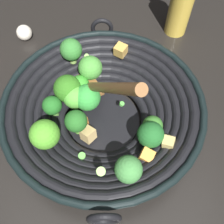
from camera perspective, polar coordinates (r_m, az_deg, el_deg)
name	(u,v)px	position (r m, az deg, el deg)	size (l,w,h in m)	color
ground_plane	(106,122)	(0.55, -1.38, -2.19)	(4.00, 4.00, 0.00)	black
wok	(104,108)	(0.50, -1.83, 1.00)	(0.40, 0.43, 0.25)	black
cooking_oil_bottle	(183,5)	(0.71, 15.93, 22.52)	(0.06, 0.06, 0.20)	gold
garlic_bulb	(26,33)	(0.74, -19.10, 16.81)	(0.04, 0.04, 0.04)	silver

